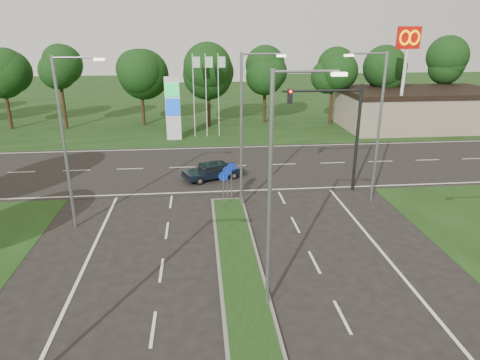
{
  "coord_description": "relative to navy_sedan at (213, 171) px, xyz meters",
  "views": [
    {
      "loc": [
        -1.63,
        -7.92,
        10.21
      ],
      "look_at": [
        0.58,
        14.51,
        2.2
      ],
      "focal_mm": 32.0,
      "sensor_mm": 36.0,
      "label": 1
    }
  ],
  "objects": [
    {
      "name": "mcdonalds_sign",
      "position": [
        18.72,
        10.87,
        7.38
      ],
      "size": [
        2.2,
        0.47,
        10.4
      ],
      "color": "silver",
      "rests_on": "ground"
    },
    {
      "name": "median_kerb",
      "position": [
        0.72,
        -17.1,
        -0.54
      ],
      "size": [
        2.0,
        26.0,
        0.12
      ],
      "primitive_type": "cube",
      "color": "slate",
      "rests_on": "ground"
    },
    {
      "name": "median_signs",
      "position": [
        0.72,
        -4.7,
        1.11
      ],
      "size": [
        1.16,
        1.76,
        2.38
      ],
      "color": "gray",
      "rests_on": "ground"
    },
    {
      "name": "treeline_far",
      "position": [
        0.82,
        18.83,
        6.23
      ],
      "size": [
        6.0,
        6.0,
        9.9
      ],
      "color": "black",
      "rests_on": "ground"
    },
    {
      "name": "streetlight_right_far",
      "position": [
        9.52,
        -5.1,
        4.48
      ],
      "size": [
        2.53,
        0.22,
        9.0
      ],
      "rotation": [
        0.0,
        0.0,
        3.14
      ],
      "color": "gray",
      "rests_on": "ground"
    },
    {
      "name": "traffic_signal",
      "position": [
        7.91,
        -3.11,
        4.05
      ],
      "size": [
        5.1,
        0.42,
        7.0
      ],
      "color": "black",
      "rests_on": "ground"
    },
    {
      "name": "cross_road",
      "position": [
        0.72,
        2.9,
        -0.6
      ],
      "size": [
        160.0,
        12.0,
        0.02
      ],
      "primitive_type": "cube",
      "color": "black",
      "rests_on": "ground"
    },
    {
      "name": "gas_pylon",
      "position": [
        -3.06,
        11.94,
        2.59
      ],
      "size": [
        5.8,
        1.26,
        8.0
      ],
      "color": "silver",
      "rests_on": "ground"
    },
    {
      "name": "navy_sedan",
      "position": [
        0.0,
        0.0,
        0.0
      ],
      "size": [
        4.4,
        3.01,
        1.12
      ],
      "rotation": [
        0.0,
        0.0,
        1.94
      ],
      "color": "black",
      "rests_on": "ground"
    },
    {
      "name": "commercial_building",
      "position": [
        22.72,
        14.9,
        1.4
      ],
      "size": [
        16.0,
        9.0,
        4.0
      ],
      "primitive_type": "cube",
      "color": "gray",
      "rests_on": "ground"
    },
    {
      "name": "verge_far",
      "position": [
        0.72,
        33.9,
        -0.6
      ],
      "size": [
        160.0,
        50.0,
        0.02
      ],
      "primitive_type": "cube",
      "color": "black",
      "rests_on": "ground"
    },
    {
      "name": "streetlight_left_far",
      "position": [
        -7.58,
        -7.1,
        4.48
      ],
      "size": [
        2.53,
        0.22,
        9.0
      ],
      "color": "gray",
      "rests_on": "ground"
    },
    {
      "name": "streetlight_median_near",
      "position": [
        1.72,
        -15.1,
        4.48
      ],
      "size": [
        2.53,
        0.22,
        9.0
      ],
      "color": "gray",
      "rests_on": "ground"
    },
    {
      "name": "streetlight_median_far",
      "position": [
        1.72,
        -5.1,
        4.48
      ],
      "size": [
        2.53,
        0.22,
        9.0
      ],
      "color": "gray",
      "rests_on": "ground"
    }
  ]
}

